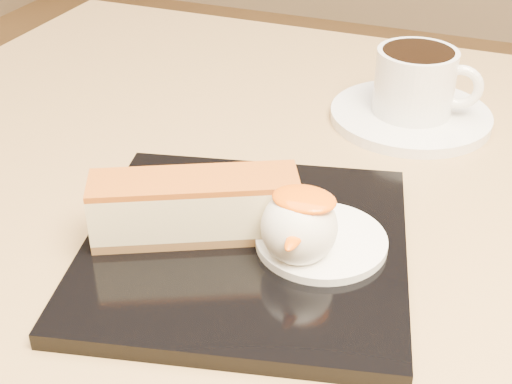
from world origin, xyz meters
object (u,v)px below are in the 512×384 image
at_px(saucer, 410,116).
at_px(coffee_cup, 417,81).
at_px(table, 250,350).
at_px(cheesecake, 195,207).
at_px(ice_cream_scoop, 299,227).
at_px(dessert_plate, 245,248).

relative_size(saucer, coffee_cup, 1.52).
bearing_deg(coffee_cup, table, -119.55).
distance_m(cheesecake, coffee_cup, 0.27).
height_order(table, ice_cream_scoop, ice_cream_scoop).
xyz_separation_m(cheesecake, saucer, (0.10, 0.25, -0.03)).
xyz_separation_m(dessert_plate, coffee_cup, (0.07, 0.25, 0.04)).
distance_m(table, coffee_cup, 0.29).
bearing_deg(coffee_cup, cheesecake, -116.21).
bearing_deg(saucer, ice_cream_scoop, -95.68).
relative_size(table, dessert_plate, 3.64).
relative_size(cheesecake, saucer, 0.95).
relative_size(table, saucer, 5.33).
relative_size(cheesecake, ice_cream_scoop, 2.84).
bearing_deg(ice_cream_scoop, table, 133.66).
height_order(saucer, coffee_cup, coffee_cup).
distance_m(ice_cream_scoop, coffee_cup, 0.26).
relative_size(dessert_plate, ice_cream_scoop, 4.37).
distance_m(cheesecake, saucer, 0.28).
bearing_deg(coffee_cup, saucer, 180.00).
relative_size(dessert_plate, saucer, 1.47).
bearing_deg(cheesecake, coffee_cup, 41.44).
height_order(table, coffee_cup, coffee_cup).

